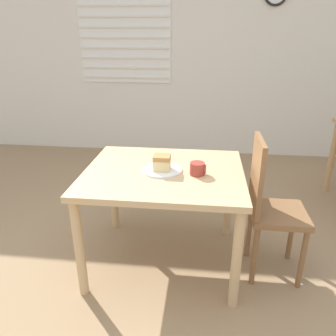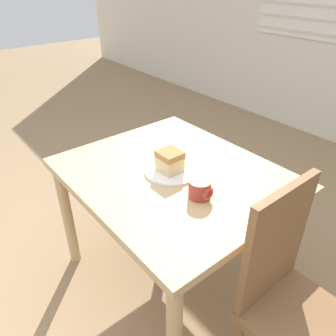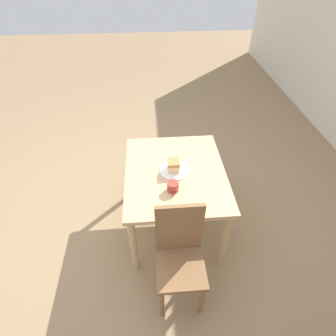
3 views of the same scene
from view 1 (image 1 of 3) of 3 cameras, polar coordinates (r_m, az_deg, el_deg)
ground_plane at (r=2.11m, az=-6.18°, el=-25.27°), size 14.00×14.00×0.00m
wall_back at (r=4.42m, az=1.81°, el=20.52°), size 10.00×0.09×2.80m
dining_table_near at (r=2.20m, az=-0.72°, el=-2.70°), size 1.05×0.88×0.72m
chair_near_window at (r=2.25m, az=17.21°, el=-6.15°), size 0.36×0.36×0.97m
plate at (r=2.16m, az=-1.03°, el=-0.33°), size 0.26×0.26×0.01m
cake_slice at (r=2.12m, az=-1.05°, el=0.96°), size 0.11×0.10×0.10m
coffee_mug at (r=2.09m, az=5.22°, el=-0.13°), size 0.10×0.09×0.08m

